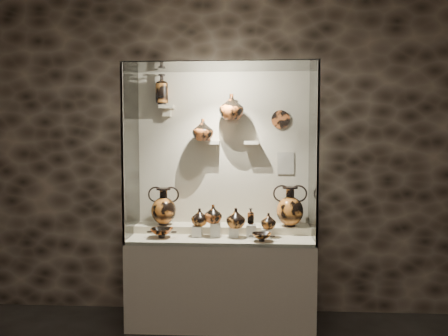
# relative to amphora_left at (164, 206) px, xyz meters

# --- Properties ---
(wall_back) EXTENTS (5.00, 0.02, 3.20)m
(wall_back) POSITION_rel_amphora_left_xyz_m (0.57, 0.18, 0.52)
(wall_back) COLOR black
(wall_back) RESTS_ON ground
(plinth) EXTENTS (1.70, 0.60, 0.80)m
(plinth) POSITION_rel_amphora_left_xyz_m (0.57, -0.14, -0.68)
(plinth) COLOR beige
(plinth) RESTS_ON floor
(front_tier) EXTENTS (1.68, 0.58, 0.03)m
(front_tier) POSITION_rel_amphora_left_xyz_m (0.57, -0.14, -0.27)
(front_tier) COLOR beige
(front_tier) RESTS_ON plinth
(rear_tier) EXTENTS (1.70, 0.25, 0.10)m
(rear_tier) POSITION_rel_amphora_left_xyz_m (0.57, 0.03, -0.23)
(rear_tier) COLOR beige
(rear_tier) RESTS_ON plinth
(back_panel) EXTENTS (1.70, 0.03, 1.60)m
(back_panel) POSITION_rel_amphora_left_xyz_m (0.57, 0.17, 0.52)
(back_panel) COLOR beige
(back_panel) RESTS_ON plinth
(glass_front) EXTENTS (1.70, 0.01, 1.60)m
(glass_front) POSITION_rel_amphora_left_xyz_m (0.57, -0.44, 0.52)
(glass_front) COLOR white
(glass_front) RESTS_ON plinth
(glass_left) EXTENTS (0.01, 0.60, 1.60)m
(glass_left) POSITION_rel_amphora_left_xyz_m (-0.28, -0.14, 0.52)
(glass_left) COLOR white
(glass_left) RESTS_ON plinth
(glass_right) EXTENTS (0.01, 0.60, 1.60)m
(glass_right) POSITION_rel_amphora_left_xyz_m (1.42, -0.14, 0.52)
(glass_right) COLOR white
(glass_right) RESTS_ON plinth
(glass_top) EXTENTS (1.70, 0.60, 0.01)m
(glass_top) POSITION_rel_amphora_left_xyz_m (0.57, -0.14, 1.31)
(glass_top) COLOR white
(glass_top) RESTS_ON back_panel
(frame_post_left) EXTENTS (0.02, 0.02, 1.60)m
(frame_post_left) POSITION_rel_amphora_left_xyz_m (-0.27, -0.43, 0.52)
(frame_post_left) COLOR gray
(frame_post_left) RESTS_ON plinth
(frame_post_right) EXTENTS (0.02, 0.02, 1.60)m
(frame_post_right) POSITION_rel_amphora_left_xyz_m (1.41, -0.43, 0.52)
(frame_post_right) COLOR gray
(frame_post_right) RESTS_ON plinth
(pedestal_a) EXTENTS (0.09, 0.09, 0.10)m
(pedestal_a) POSITION_rel_amphora_left_xyz_m (0.35, -0.19, -0.20)
(pedestal_a) COLOR silver
(pedestal_a) RESTS_ON front_tier
(pedestal_b) EXTENTS (0.09, 0.09, 0.13)m
(pedestal_b) POSITION_rel_amphora_left_xyz_m (0.52, -0.19, -0.19)
(pedestal_b) COLOR silver
(pedestal_b) RESTS_ON front_tier
(pedestal_c) EXTENTS (0.09, 0.09, 0.09)m
(pedestal_c) POSITION_rel_amphora_left_xyz_m (0.69, -0.19, -0.21)
(pedestal_c) COLOR silver
(pedestal_c) RESTS_ON front_tier
(pedestal_d) EXTENTS (0.09, 0.09, 0.12)m
(pedestal_d) POSITION_rel_amphora_left_xyz_m (0.85, -0.19, -0.19)
(pedestal_d) COLOR silver
(pedestal_d) RESTS_ON front_tier
(pedestal_e) EXTENTS (0.09, 0.09, 0.08)m
(pedestal_e) POSITION_rel_amphora_left_xyz_m (0.99, -0.19, -0.21)
(pedestal_e) COLOR silver
(pedestal_e) RESTS_ON front_tier
(bracket_ul) EXTENTS (0.14, 0.12, 0.04)m
(bracket_ul) POSITION_rel_amphora_left_xyz_m (0.02, 0.10, 0.97)
(bracket_ul) COLOR beige
(bracket_ul) RESTS_ON back_panel
(bracket_ca) EXTENTS (0.14, 0.12, 0.04)m
(bracket_ca) POSITION_rel_amphora_left_xyz_m (0.47, 0.10, 0.62)
(bracket_ca) COLOR beige
(bracket_ca) RESTS_ON back_panel
(bracket_cb) EXTENTS (0.10, 0.12, 0.04)m
(bracket_cb) POSITION_rel_amphora_left_xyz_m (0.67, 0.10, 0.82)
(bracket_cb) COLOR beige
(bracket_cb) RESTS_ON back_panel
(bracket_cc) EXTENTS (0.14, 0.12, 0.04)m
(bracket_cc) POSITION_rel_amphora_left_xyz_m (0.85, 0.10, 0.62)
(bracket_cc) COLOR beige
(bracket_cc) RESTS_ON back_panel
(amphora_left) EXTENTS (0.31, 0.31, 0.36)m
(amphora_left) POSITION_rel_amphora_left_xyz_m (0.00, 0.00, 0.00)
(amphora_left) COLOR #B66523
(amphora_left) RESTS_ON rear_tier
(amphora_right) EXTENTS (0.33, 0.33, 0.39)m
(amphora_right) POSITION_rel_amphora_left_xyz_m (1.22, -0.01, 0.01)
(amphora_right) COLOR #B66523
(amphora_right) RESTS_ON rear_tier
(jug_a) EXTENTS (0.19, 0.19, 0.16)m
(jug_a) POSITION_rel_amphora_left_xyz_m (0.37, -0.18, -0.07)
(jug_a) COLOR #B66523
(jug_a) RESTS_ON pedestal_a
(jug_b) EXTENTS (0.18, 0.18, 0.17)m
(jug_b) POSITION_rel_amphora_left_xyz_m (0.50, -0.19, -0.04)
(jug_b) COLOR #C65C23
(jug_b) RESTS_ON pedestal_b
(jug_c) EXTENTS (0.20, 0.20, 0.18)m
(jug_c) POSITION_rel_amphora_left_xyz_m (0.71, -0.21, -0.07)
(jug_c) COLOR #B66523
(jug_c) RESTS_ON pedestal_c
(jug_e) EXTENTS (0.17, 0.17, 0.15)m
(jug_e) POSITION_rel_amphora_left_xyz_m (1.01, -0.18, -0.10)
(jug_e) COLOR #B66523
(jug_e) RESTS_ON pedestal_e
(lekythos_small) EXTENTS (0.08, 0.08, 0.17)m
(lekythos_small) POSITION_rel_amphora_left_xyz_m (0.85, -0.18, -0.05)
(lekythos_small) COLOR #C65C23
(lekythos_small) RESTS_ON pedestal_d
(kylix_left) EXTENTS (0.32, 0.30, 0.11)m
(kylix_left) POSITION_rel_amphora_left_xyz_m (0.03, -0.25, -0.20)
(kylix_left) COLOR #C65C23
(kylix_left) RESTS_ON front_tier
(kylix_right) EXTENTS (0.28, 0.26, 0.09)m
(kylix_right) POSITION_rel_amphora_left_xyz_m (0.94, -0.34, -0.21)
(kylix_right) COLOR #B66523
(kylix_right) RESTS_ON front_tier
(lekythos_tall) EXTENTS (0.17, 0.17, 0.33)m
(lekythos_tall) POSITION_rel_amphora_left_xyz_m (-0.02, 0.08, 1.15)
(lekythos_tall) COLOR #B66523
(lekythos_tall) RESTS_ON bracket_ul
(ovoid_vase_a) EXTENTS (0.27, 0.27, 0.21)m
(ovoid_vase_a) POSITION_rel_amphora_left_xyz_m (0.38, 0.04, 0.74)
(ovoid_vase_a) COLOR #C65C23
(ovoid_vase_a) RESTS_ON bracket_ca
(ovoid_vase_b) EXTENTS (0.30, 0.30, 0.25)m
(ovoid_vase_b) POSITION_rel_amphora_left_xyz_m (0.66, 0.03, 0.96)
(ovoid_vase_b) COLOR #C65C23
(ovoid_vase_b) RESTS_ON bracket_cb
(wall_plate) EXTENTS (0.18, 0.02, 0.18)m
(wall_plate) POSITION_rel_amphora_left_xyz_m (1.14, 0.14, 0.84)
(wall_plate) COLOR #BC5725
(wall_plate) RESTS_ON back_panel
(info_placard) EXTENTS (0.16, 0.01, 0.22)m
(info_placard) POSITION_rel_amphora_left_xyz_m (1.19, 0.15, 0.41)
(info_placard) COLOR beige
(info_placard) RESTS_ON back_panel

